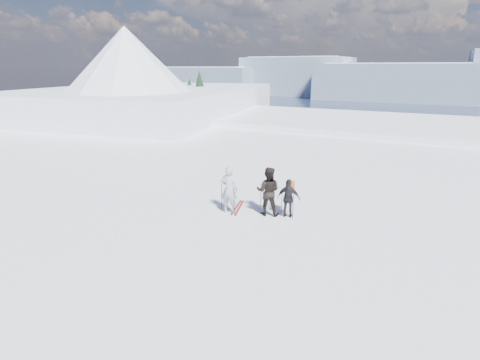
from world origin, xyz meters
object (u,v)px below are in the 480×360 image
at_px(skier_pack, 289,198).
at_px(skis_loose, 238,208).
at_px(skier_grey, 229,190).
at_px(skier_dark, 268,191).

bearing_deg(skier_pack, skis_loose, -8.43).
height_order(skier_grey, skier_pack, skier_grey).
xyz_separation_m(skier_grey, skier_dark, (1.44, 0.50, 0.01)).
distance_m(skier_pack, skis_loose, 2.28).
xyz_separation_m(skier_dark, skier_pack, (0.79, 0.14, -0.20)).
height_order(skier_grey, skis_loose, skier_grey).
xyz_separation_m(skier_grey, skier_pack, (2.23, 0.64, -0.20)).
relative_size(skier_grey, skis_loose, 1.14).
bearing_deg(skis_loose, skier_dark, -3.29).
xyz_separation_m(skier_dark, skis_loose, (-1.36, 0.08, -0.94)).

